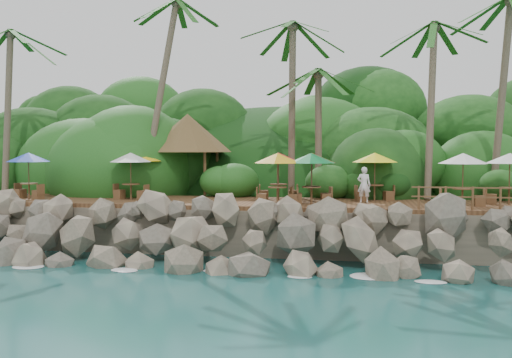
# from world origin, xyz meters

# --- Properties ---
(ground) EXTENTS (140.00, 140.00, 0.00)m
(ground) POSITION_xyz_m (0.00, 0.00, 0.00)
(ground) COLOR #19514F
(ground) RESTS_ON ground
(land_base) EXTENTS (32.00, 25.20, 2.10)m
(land_base) POSITION_xyz_m (0.00, 16.00, 1.05)
(land_base) COLOR gray
(land_base) RESTS_ON ground
(jungle_hill) EXTENTS (44.80, 28.00, 15.40)m
(jungle_hill) POSITION_xyz_m (0.00, 23.50, 0.00)
(jungle_hill) COLOR #143811
(jungle_hill) RESTS_ON ground
(seawall) EXTENTS (29.00, 4.00, 2.30)m
(seawall) POSITION_xyz_m (0.00, 2.00, 1.15)
(seawall) COLOR gray
(seawall) RESTS_ON ground
(terrace) EXTENTS (26.00, 5.00, 0.20)m
(terrace) POSITION_xyz_m (0.00, 6.00, 2.20)
(terrace) COLOR brown
(terrace) RESTS_ON land_base
(jungle_foliage) EXTENTS (44.00, 16.00, 12.00)m
(jungle_foliage) POSITION_xyz_m (0.00, 15.00, 0.00)
(jungle_foliage) COLOR #143811
(jungle_foliage) RESTS_ON ground
(foam_line) EXTENTS (25.20, 0.80, 0.06)m
(foam_line) POSITION_xyz_m (0.00, 0.30, 0.03)
(foam_line) COLOR white
(foam_line) RESTS_ON ground
(palms) EXTENTS (32.75, 7.05, 12.32)m
(palms) POSITION_xyz_m (0.75, 8.68, 11.53)
(palms) COLOR brown
(palms) RESTS_ON ground
(palapa) EXTENTS (5.20, 5.20, 4.60)m
(palapa) POSITION_xyz_m (-4.73, 10.09, 5.79)
(palapa) COLOR brown
(palapa) RESTS_ON ground
(dining_clusters) EXTENTS (25.81, 4.94, 2.39)m
(dining_clusters) POSITION_xyz_m (0.17, 6.12, 4.29)
(dining_clusters) COLOR brown
(dining_clusters) RESTS_ON terrace
(waiter) EXTENTS (0.69, 0.51, 1.73)m
(waiter) POSITION_xyz_m (5.23, 5.98, 3.17)
(waiter) COLOR white
(waiter) RESTS_ON terrace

